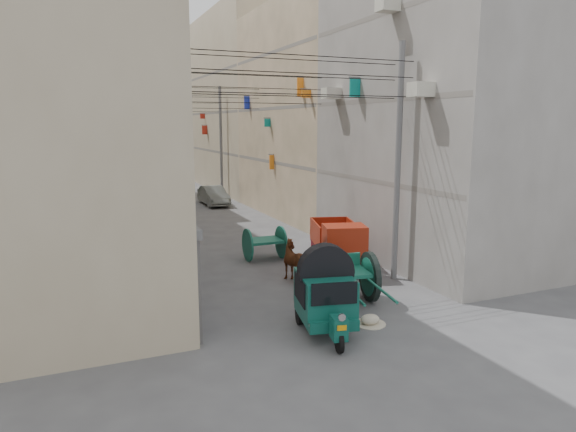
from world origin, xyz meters
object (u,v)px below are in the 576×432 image
tonga_cart (348,277)px  distant_car_white (155,203)px  feed_sack (370,319)px  horse (298,262)px  auto_rickshaw (325,293)px  mini_truck (339,247)px  second_cart (265,242)px  distant_car_grey (214,196)px  distant_car_green (163,184)px

tonga_cart → distant_car_white: tonga_cart is taller
feed_sack → distant_car_white: 20.22m
feed_sack → horse: bearing=93.1°
auto_rickshaw → distant_car_white: 20.06m
mini_truck → second_cart: (-1.95, 2.62, -0.20)m
tonga_cart → second_cart: bearing=106.4°
auto_rickshaw → tonga_cart: (1.63, 1.70, -0.25)m
distant_car_grey → tonga_cart: bearing=-93.8°
distant_car_white → second_cart: bearing=99.9°
mini_truck → auto_rickshaw: bearing=-106.3°
tonga_cart → mini_truck: size_ratio=0.99×
distant_car_grey → distant_car_green: (-1.92, 8.30, 0.01)m
tonga_cart → distant_car_white: bearing=109.9°
mini_truck → horse: size_ratio=2.19×
mini_truck → feed_sack: mini_truck is taller
mini_truck → feed_sack: size_ratio=6.74×
auto_rickshaw → horse: size_ratio=1.59×
tonga_cart → distant_car_grey: (1.19, 20.17, -0.17)m
second_cart → distant_car_green: (-0.17, 22.78, -0.06)m
distant_car_grey → distant_car_green: size_ratio=0.87×
tonga_cart → distant_car_white: size_ratio=0.94×
distant_car_green → auto_rickshaw: bearing=80.2°
tonga_cart → mini_truck: bearing=76.4°
distant_car_white → distant_car_grey: bearing=-156.5°
auto_rickshaw → feed_sack: bearing=10.7°
tonga_cart → horse: (-0.51, 2.51, -0.10)m
mini_truck → horse: mini_truck is taller
mini_truck → distant_car_green: (-2.11, 25.40, -0.25)m
feed_sack → distant_car_green: bearing=90.9°
distant_car_white → mini_truck: bearing=105.1°
feed_sack → second_cart: bearing=92.2°
auto_rickshaw → mini_truck: 5.65m
auto_rickshaw → tonga_cart: auto_rickshaw is taller
distant_car_green → tonga_cart: bearing=83.4°
distant_car_white → distant_car_grey: 4.53m
feed_sack → distant_car_white: distant_car_white is taller
tonga_cart → distant_car_green: bearing=102.2°
distant_car_grey → second_cart: bearing=-97.3°
feed_sack → distant_car_green: size_ratio=0.12×
distant_car_grey → distant_car_white: bearing=-156.0°
horse → feed_sack: bearing=81.0°
second_cart → horse: bearing=-88.3°
distant_car_white → tonga_cart: bearing=98.3°
auto_rickshaw → feed_sack: 1.63m
distant_car_green → mini_truck: bearing=86.7°
feed_sack → distant_car_white: bearing=97.6°
auto_rickshaw → distant_car_green: size_ratio=0.59×
auto_rickshaw → horse: 4.38m
second_cart → distant_car_white: size_ratio=0.40×
distant_car_white → distant_car_green: bearing=-103.1°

